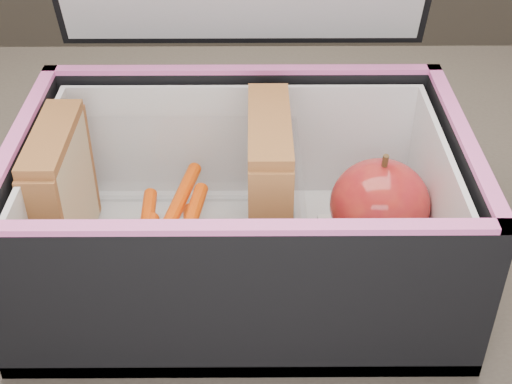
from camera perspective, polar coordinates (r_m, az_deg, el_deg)
kitchen_table at (r=0.60m, az=-3.05°, el=-12.75°), size 1.20×0.80×0.75m
lunch_bag at (r=0.50m, az=-1.15°, el=-0.27°), size 0.30×0.26×0.30m
plastic_tub at (r=0.51m, az=-7.14°, el=-1.53°), size 0.19×0.13×0.08m
sandwich_left at (r=0.51m, az=-15.26°, el=-0.20°), size 0.03×0.09×0.10m
sandwich_right at (r=0.49m, az=1.02°, el=0.29°), size 0.03×0.10×0.11m
carrot_sticks at (r=0.51m, az=-6.50°, el=-3.53°), size 0.05×0.14×0.03m
paper_napkin at (r=0.54m, az=9.09°, el=-4.23°), size 0.07×0.08×0.01m
red_apple at (r=0.51m, az=9.86°, el=-1.02°), size 0.07×0.07×0.08m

